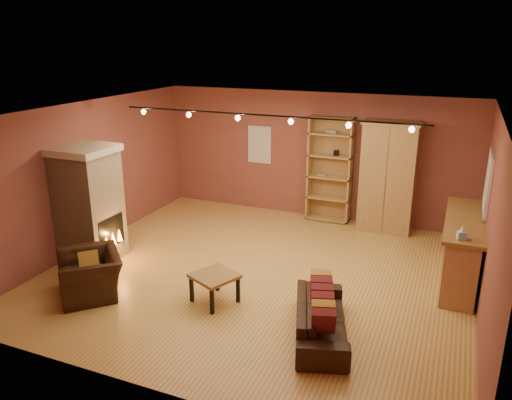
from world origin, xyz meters
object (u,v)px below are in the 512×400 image
at_px(armoire, 388,177).
at_px(coffee_table, 215,278).
at_px(bookcase, 330,168).
at_px(loveseat, 321,312).
at_px(bar_counter, 461,250).
at_px(armchair, 89,268).
at_px(fireplace, 89,205).

distance_m(armoire, coffee_table, 4.60).
xyz_separation_m(bookcase, loveseat, (1.08, -4.53, -0.82)).
xyz_separation_m(armoire, bar_counter, (1.52, -1.90, -0.60)).
xyz_separation_m(loveseat, armchair, (-3.69, -0.28, 0.10)).
distance_m(bookcase, bar_counter, 3.52).
relative_size(bookcase, armoire, 1.00).
height_order(fireplace, bookcase, bookcase).
relative_size(armoire, loveseat, 1.29).
distance_m(armoire, armchair, 6.08).
xyz_separation_m(fireplace, loveseat, (4.54, -0.80, -0.70)).
bearing_deg(coffee_table, bookcase, 80.99).
bearing_deg(armoire, fireplace, -143.00).
height_order(loveseat, coffee_table, loveseat).
relative_size(fireplace, loveseat, 1.18).
bearing_deg(fireplace, bar_counter, 14.89).
distance_m(loveseat, armchair, 3.70).
relative_size(armoire, armchair, 1.89).
bearing_deg(bar_counter, fireplace, -165.11).
bearing_deg(fireplace, coffee_table, -11.20).
bearing_deg(fireplace, armoire, 37.00).
distance_m(armoire, loveseat, 4.44).
bearing_deg(loveseat, armoire, -19.57).
height_order(armchair, coffee_table, armchair).
height_order(armoire, armchair, armoire).
distance_m(armoire, bar_counter, 2.51).
relative_size(bar_counter, armchair, 1.89).
relative_size(loveseat, armchair, 1.46).
xyz_separation_m(bar_counter, loveseat, (-1.70, -2.46, -0.20)).
height_order(bookcase, loveseat, bookcase).
relative_size(fireplace, bookcase, 0.91).
height_order(bookcase, coffee_table, bookcase).
relative_size(bar_counter, coffee_table, 2.85).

